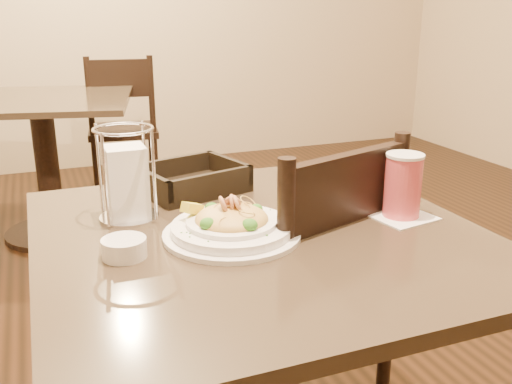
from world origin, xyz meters
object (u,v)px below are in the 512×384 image
object	(u,v)px
dining_chair_near	(302,304)
dining_chair_far	(123,125)
background_table	(45,143)
bread_basket	(192,182)
drink_glass	(403,186)
pasta_bowl	(232,225)
napkin_caddy	(127,180)
butter_ramekin	(124,248)
side_plate	(318,195)
main_table	(259,332)

from	to	relation	value
dining_chair_near	dining_chair_far	size ratio (longest dim) A/B	1.00
background_table	bread_basket	size ratio (longest dim) A/B	3.73
dining_chair_far	drink_glass	distance (m)	2.63
pasta_bowl	napkin_caddy	distance (m)	0.26
dining_chair_far	pasta_bowl	xyz separation A→B (m)	(-0.16, -2.57, 0.29)
pasta_bowl	butter_ramekin	bearing A→B (deg)	-174.80
drink_glass	napkin_caddy	world-z (taller)	napkin_caddy
pasta_bowl	side_plate	distance (m)	0.33
drink_glass	dining_chair_near	bearing A→B (deg)	138.72
main_table	butter_ramekin	xyz separation A→B (m)	(-0.28, -0.03, 0.26)
background_table	dining_chair_near	bearing A→B (deg)	-75.01
dining_chair_near	dining_chair_far	world-z (taller)	same
pasta_bowl	napkin_caddy	bearing A→B (deg)	133.91
background_table	napkin_caddy	bearing A→B (deg)	-85.96
background_table	bread_basket	world-z (taller)	bread_basket
background_table	dining_chair_far	distance (m)	0.66
pasta_bowl	side_plate	bearing A→B (deg)	30.35
background_table	main_table	bearing A→B (deg)	-79.89
pasta_bowl	bread_basket	distance (m)	0.32
background_table	bread_basket	distance (m)	1.84
napkin_caddy	butter_ramekin	distance (m)	0.22
butter_ramekin	pasta_bowl	bearing A→B (deg)	5.20
main_table	background_table	size ratio (longest dim) A/B	0.84
drink_glass	butter_ramekin	size ratio (longest dim) A/B	1.76
background_table	pasta_bowl	size ratio (longest dim) A/B	3.46
drink_glass	butter_ramekin	distance (m)	0.61
background_table	butter_ramekin	world-z (taller)	butter_ramekin
bread_basket	napkin_caddy	size ratio (longest dim) A/B	1.39
side_plate	drink_glass	bearing A→B (deg)	-60.61
pasta_bowl	drink_glass	size ratio (longest dim) A/B	2.11
side_plate	butter_ramekin	size ratio (longest dim) A/B	2.13
drink_glass	bread_basket	size ratio (longest dim) A/B	0.51
dining_chair_far	bread_basket	size ratio (longest dim) A/B	3.23
drink_glass	background_table	bearing A→B (deg)	108.10
main_table	dining_chair_far	xyz separation A→B (m)	(0.10, 2.56, -0.02)
main_table	drink_glass	xyz separation A→B (m)	(0.32, -0.03, 0.31)
background_table	drink_glass	bearing A→B (deg)	-71.90
dining_chair_near	dining_chair_far	xyz separation A→B (m)	(-0.06, 2.45, 0.00)
dining_chair_far	butter_ramekin	bearing A→B (deg)	89.24
dining_chair_far	side_plate	distance (m)	2.42
dining_chair_far	side_plate	xyz separation A→B (m)	(0.12, -2.40, 0.27)
napkin_caddy	butter_ramekin	xyz separation A→B (m)	(-0.04, -0.20, -0.07)
main_table	dining_chair_far	size ratio (longest dim) A/B	0.97
dining_chair_far	bread_basket	world-z (taller)	dining_chair_far
pasta_bowl	bread_basket	xyz separation A→B (m)	(0.01, 0.32, -0.00)
main_table	butter_ramekin	world-z (taller)	butter_ramekin
butter_ramekin	drink_glass	bearing A→B (deg)	-0.70
pasta_bowl	side_plate	size ratio (longest dim) A/B	1.74
pasta_bowl	napkin_caddy	size ratio (longest dim) A/B	1.50
dining_chair_near	drink_glass	size ratio (longest dim) A/B	6.33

